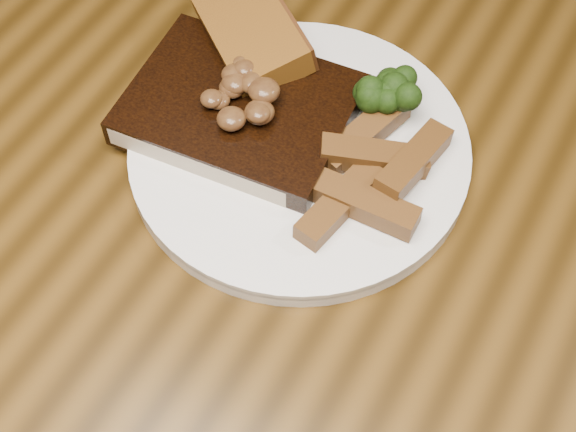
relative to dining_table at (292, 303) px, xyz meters
The scene contains 8 objects.
dining_table is the anchor object (origin of this frame).
plate 0.13m from the dining_table, 115.88° to the left, with size 0.26×0.26×0.01m, color white.
steak 0.16m from the dining_table, 140.24° to the left, with size 0.17×0.13×0.02m, color black.
steak_bone 0.15m from the dining_table, 169.57° to the left, with size 0.15×0.01×0.02m, color #BFAF94.
mushroom_pile 0.19m from the dining_table, 137.33° to the left, with size 0.07×0.07×0.03m, color brown, non-canonical shape.
garlic_bread 0.21m from the dining_table, 130.62° to the left, with size 0.11×0.06×0.02m, color brown.
potato_wedges 0.14m from the dining_table, 57.84° to the left, with size 0.10×0.10×0.02m, color brown, non-canonical shape.
broccoli_cluster 0.19m from the dining_table, 85.86° to the left, with size 0.07×0.07×0.04m, color #1C360C, non-canonical shape.
Camera 1 is at (0.14, -0.26, 1.25)m, focal length 50.00 mm.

